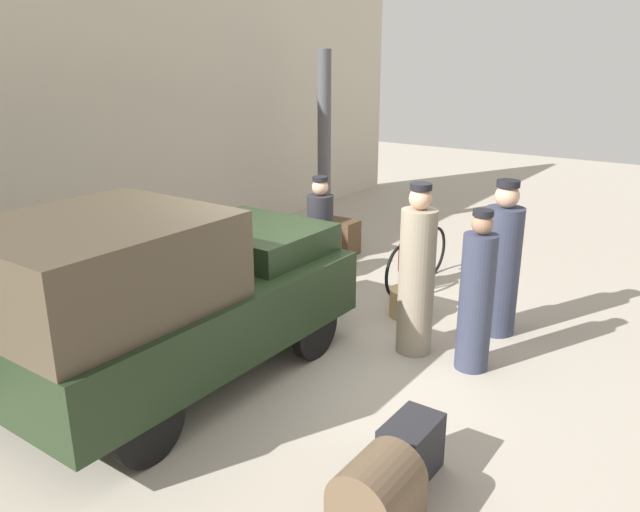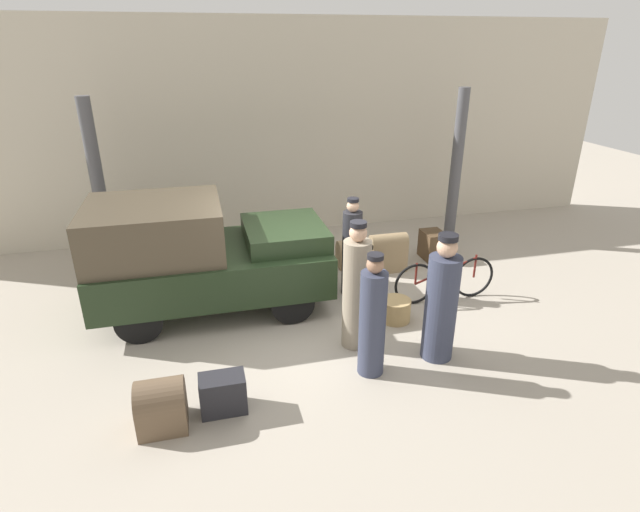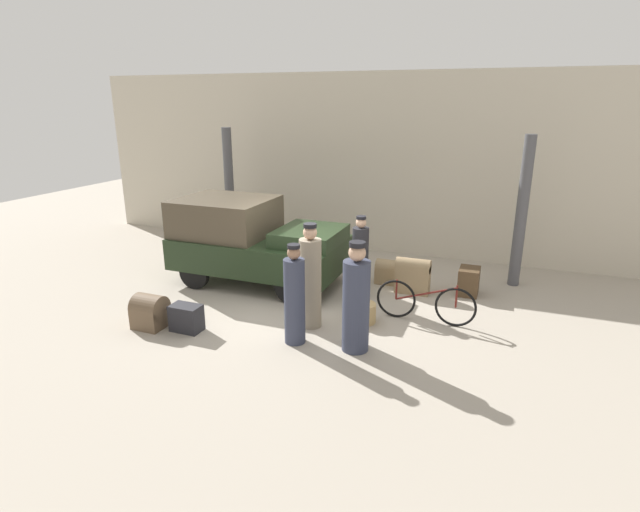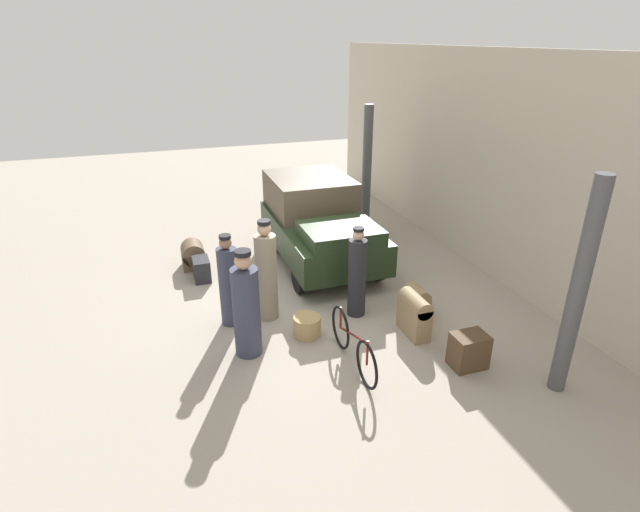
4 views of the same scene
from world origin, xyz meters
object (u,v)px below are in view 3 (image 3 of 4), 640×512
at_px(suitcase_black_upright, 413,275).
at_px(suitcase_small_leather, 150,312).
at_px(bicycle, 425,302).
at_px(trunk_large_brown, 469,281).
at_px(truck, 252,239).
at_px(trunk_wicker_pale, 186,318).
at_px(trunk_barrel_dark, 388,271).
at_px(porter_with_bicycle, 356,302).
at_px(porter_lifting_near_truck, 310,280).
at_px(porter_standing_middle, 294,298).
at_px(wicker_basket, 363,313).
at_px(porter_carrying_trunk, 360,261).

distance_m(suitcase_black_upright, suitcase_small_leather, 5.15).
bearing_deg(bicycle, trunk_large_brown, 70.32).
xyz_separation_m(truck, suitcase_small_leather, (-0.55, -2.71, -0.68)).
xyz_separation_m(bicycle, trunk_wicker_pale, (-3.77, -1.86, -0.14)).
xyz_separation_m(trunk_wicker_pale, trunk_barrel_dark, (2.67, 3.56, 0.03)).
relative_size(truck, porter_with_bicycle, 2.01).
xyz_separation_m(trunk_large_brown, trunk_barrel_dark, (-1.70, 0.02, -0.01)).
bearing_deg(porter_lifting_near_truck, trunk_large_brown, 46.49).
xyz_separation_m(porter_standing_middle, trunk_large_brown, (2.45, 3.25, -0.50)).
relative_size(porter_lifting_near_truck, suitcase_black_upright, 2.50).
relative_size(truck, trunk_barrel_dark, 6.76).
distance_m(truck, trunk_wicker_pale, 2.72).
relative_size(porter_with_bicycle, suitcase_small_leather, 2.99).
relative_size(wicker_basket, trunk_large_brown, 0.85).
xyz_separation_m(porter_standing_middle, trunk_barrel_dark, (0.74, 3.27, -0.51)).
bearing_deg(porter_carrying_trunk, porter_lifting_near_truck, -105.28).
height_order(bicycle, porter_carrying_trunk, porter_carrying_trunk).
xyz_separation_m(truck, porter_with_bicycle, (3.06, -2.21, -0.14)).
bearing_deg(trunk_large_brown, wicker_basket, -127.99).
distance_m(trunk_large_brown, trunk_barrel_dark, 1.70).
xyz_separation_m(trunk_large_brown, trunk_wicker_pale, (-4.37, -3.54, -0.04)).
bearing_deg(porter_carrying_trunk, truck, 177.68).
distance_m(porter_with_bicycle, trunk_barrel_dark, 3.21).
bearing_deg(truck, wicker_basket, -22.07).
bearing_deg(porter_standing_middle, suitcase_small_leather, -171.42).
relative_size(wicker_basket, porter_standing_middle, 0.28).
distance_m(suitcase_black_upright, trunk_wicker_pale, 4.58).
bearing_deg(trunk_barrel_dark, trunk_large_brown, -0.83).
relative_size(porter_with_bicycle, trunk_large_brown, 3.23).
xyz_separation_m(porter_standing_middle, porter_lifting_near_truck, (0.00, 0.67, 0.08)).
distance_m(porter_lifting_near_truck, suitcase_small_leather, 2.87).
bearing_deg(trunk_large_brown, porter_standing_middle, -127.00).
distance_m(porter_standing_middle, porter_lifting_near_truck, 0.67).
distance_m(truck, bicycle, 4.02).
distance_m(porter_lifting_near_truck, trunk_wicker_pale, 2.24).
bearing_deg(suitcase_black_upright, suitcase_small_leather, -140.30).
distance_m(porter_carrying_trunk, suitcase_small_leather, 4.03).
bearing_deg(suitcase_black_upright, trunk_barrel_dark, 148.36).
bearing_deg(suitcase_black_upright, trunk_large_brown, 17.91).
bearing_deg(porter_standing_middle, trunk_large_brown, 53.00).
xyz_separation_m(bicycle, suitcase_black_upright, (-0.49, 1.32, 0.03)).
height_order(porter_with_bicycle, porter_lifting_near_truck, porter_lifting_near_truck).
relative_size(porter_standing_middle, trunk_barrel_dark, 3.15).
height_order(porter_standing_middle, trunk_large_brown, porter_standing_middle).
bearing_deg(wicker_basket, trunk_large_brown, 52.01).
bearing_deg(bicycle, suitcase_black_upright, 110.36).
xyz_separation_m(porter_lifting_near_truck, trunk_barrel_dark, (0.74, 2.60, -0.59)).
xyz_separation_m(porter_lifting_near_truck, suitcase_small_leather, (-2.60, -1.06, -0.58)).
bearing_deg(trunk_large_brown, porter_lifting_near_truck, -133.51).
height_order(porter_carrying_trunk, trunk_wicker_pale, porter_carrying_trunk).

